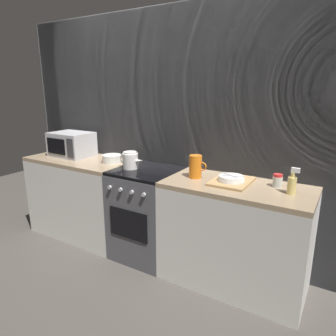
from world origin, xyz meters
name	(u,v)px	position (x,y,z in m)	size (l,w,h in m)	color
ground_plane	(148,253)	(0.00, 0.00, 0.00)	(8.00, 8.00, 0.00)	#47423D
back_wall	(164,134)	(0.00, 0.32, 1.20)	(3.60, 0.05, 2.40)	gray
counter_left	(83,197)	(-0.90, 0.00, 0.45)	(1.20, 0.60, 0.90)	silver
stove_unit	(147,213)	(0.00, 0.00, 0.45)	(0.60, 0.63, 0.90)	#4C4C51
counter_right	(234,235)	(0.90, 0.00, 0.45)	(1.20, 0.60, 0.90)	silver
microwave	(72,144)	(-1.07, 0.05, 1.04)	(0.46, 0.35, 0.27)	#B2B2B7
kettle	(130,160)	(-0.16, -0.04, 0.98)	(0.28, 0.15, 0.17)	white
mixing_bowl	(112,159)	(-0.48, 0.05, 0.94)	(0.20, 0.20, 0.08)	silver
pitcher	(196,167)	(0.52, 0.01, 1.00)	(0.16, 0.11, 0.20)	orange
dish_pile	(232,180)	(0.84, 0.03, 0.92)	(0.30, 0.40, 0.07)	tan
spice_jar	(277,181)	(1.19, 0.12, 0.95)	(0.08, 0.08, 0.10)	silver
spray_bottle	(292,184)	(1.31, 0.00, 0.98)	(0.08, 0.06, 0.20)	#E5CC72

